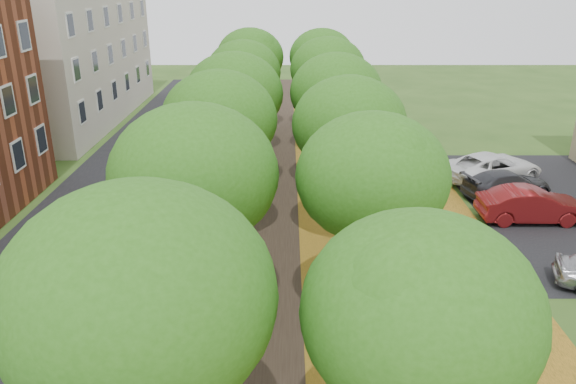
{
  "coord_description": "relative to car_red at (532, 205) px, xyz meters",
  "views": [
    {
      "loc": [
        0.32,
        -8.25,
        10.19
      ],
      "look_at": [
        0.33,
        11.5,
        2.5
      ],
      "focal_mm": 35.0,
      "sensor_mm": 36.0,
      "label": 1
    }
  ],
  "objects": [
    {
      "name": "street_asphalt",
      "position": [
        -18.5,
        0.6,
        -0.75
      ],
      "size": [
        8.0,
        70.0,
        0.01
      ],
      "primitive_type": "cube",
      "color": "black",
      "rests_on": "ground"
    },
    {
      "name": "footpath",
      "position": [
        -11.0,
        0.6,
        -0.75
      ],
      "size": [
        3.2,
        70.0,
        0.01
      ],
      "primitive_type": "cube",
      "color": "black",
      "rests_on": "ground"
    },
    {
      "name": "leaf_verge",
      "position": [
        -6.0,
        0.6,
        -0.75
      ],
      "size": [
        7.5,
        70.0,
        0.01
      ],
      "primitive_type": "cube",
      "color": "#AC781F",
      "rests_on": "ground"
    },
    {
      "name": "parking_lot",
      "position": [
        2.5,
        1.6,
        -0.75
      ],
      "size": [
        9.0,
        16.0,
        0.01
      ],
      "primitive_type": "cube",
      "color": "black",
      "rests_on": "ground"
    },
    {
      "name": "tree_row_west",
      "position": [
        -13.2,
        0.6,
        4.09
      ],
      "size": [
        4.38,
        34.38,
        6.73
      ],
      "color": "black",
      "rests_on": "ground"
    },
    {
      "name": "tree_row_east",
      "position": [
        -8.4,
        0.6,
        4.09
      ],
      "size": [
        4.38,
        34.38,
        6.73
      ],
      "color": "black",
      "rests_on": "ground"
    },
    {
      "name": "building_cream",
      "position": [
        -28.0,
        18.6,
        4.45
      ],
      "size": [
        10.3,
        20.3,
        10.4
      ],
      "color": "beige",
      "rests_on": "ground"
    },
    {
      "name": "car_red",
      "position": [
        0.0,
        0.0,
        0.0
      ],
      "size": [
        4.59,
        1.62,
        1.51
      ],
      "primitive_type": "imported",
      "rotation": [
        0.0,
        0.0,
        1.57
      ],
      "color": "maroon",
      "rests_on": "ground"
    },
    {
      "name": "car_grey",
      "position": [
        0.0,
        2.93,
        -0.11
      ],
      "size": [
        4.74,
        2.83,
        1.29
      ],
      "primitive_type": "imported",
      "rotation": [
        0.0,
        0.0,
        1.82
      ],
      "color": "#313236",
      "rests_on": "ground"
    },
    {
      "name": "car_white",
      "position": [
        0.0,
        5.1,
        0.01
      ],
      "size": [
        6.02,
        4.53,
        1.52
      ],
      "primitive_type": "imported",
      "rotation": [
        0.0,
        0.0,
        1.99
      ],
      "color": "white",
      "rests_on": "ground"
    }
  ]
}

